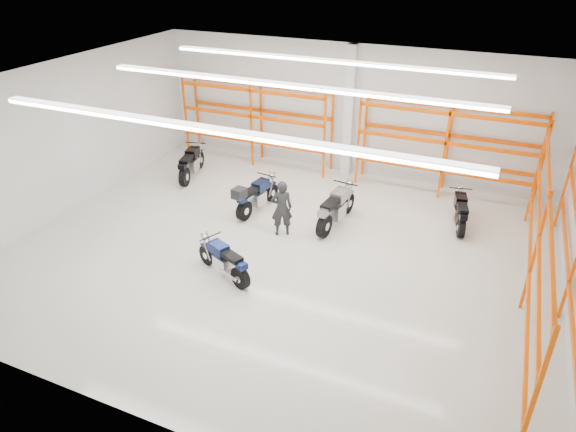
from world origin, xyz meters
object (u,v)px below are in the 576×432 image
at_px(motorcycle_main, 225,262).
at_px(motorcycle_back_d, 460,212).
at_px(structural_column, 349,112).
at_px(motorcycle_back_c, 335,210).
at_px(motorcycle_back_a, 191,164).
at_px(motorcycle_back_b, 254,197).
at_px(standing_man, 282,208).

bearing_deg(motorcycle_main, motorcycle_back_d, 44.96).
height_order(motorcycle_back_d, structural_column, structural_column).
bearing_deg(motorcycle_back_c, motorcycle_back_a, 167.59).
relative_size(motorcycle_main, motorcycle_back_c, 0.79).
bearing_deg(motorcycle_back_b, motorcycle_back_c, 4.43).
bearing_deg(motorcycle_back_d, motorcycle_back_a, -179.02).
distance_m(motorcycle_back_a, structural_column, 5.80).
bearing_deg(motorcycle_back_a, motorcycle_main, -49.54).
xyz_separation_m(motorcycle_back_c, standing_man, (-1.23, -1.06, 0.30)).
xyz_separation_m(motorcycle_back_c, structural_column, (-0.90, 3.89, 1.71)).
relative_size(motorcycle_back_c, structural_column, 0.52).
relative_size(motorcycle_back_d, structural_column, 0.44).
bearing_deg(motorcycle_main, motorcycle_back_b, 104.69).
bearing_deg(structural_column, motorcycle_back_d, -30.06).
xyz_separation_m(motorcycle_back_c, motorcycle_back_d, (3.35, 1.43, -0.08)).
bearing_deg(motorcycle_main, motorcycle_back_a, 130.46).
xyz_separation_m(motorcycle_back_b, structural_column, (1.63, 4.08, 1.71)).
xyz_separation_m(motorcycle_back_a, motorcycle_back_d, (9.12, 0.16, -0.05)).
bearing_deg(motorcycle_back_d, standing_man, -151.47).
distance_m(motorcycle_main, motorcycle_back_c, 3.93).
bearing_deg(motorcycle_back_a, standing_man, -27.18).
distance_m(motorcycle_main, motorcycle_back_a, 6.35).
relative_size(standing_man, structural_column, 0.37).
height_order(motorcycle_back_b, motorcycle_back_d, motorcycle_back_b).
height_order(motorcycle_back_d, standing_man, standing_man).
height_order(motorcycle_back_a, motorcycle_back_d, motorcycle_back_a).
xyz_separation_m(motorcycle_main, motorcycle_back_d, (5.00, 4.99, 0.01)).
distance_m(motorcycle_back_a, motorcycle_back_d, 9.12).
xyz_separation_m(motorcycle_main, standing_man, (0.42, 2.50, 0.38)).
bearing_deg(standing_man, motorcycle_back_c, -170.60).
bearing_deg(motorcycle_back_d, motorcycle_back_b, -164.58).
bearing_deg(motorcycle_back_c, motorcycle_back_d, 23.07).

